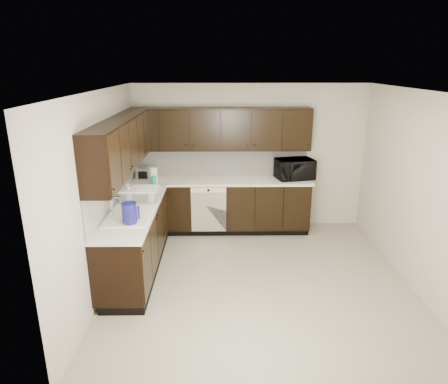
# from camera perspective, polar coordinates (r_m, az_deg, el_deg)

# --- Properties ---
(floor) EXTENTS (4.00, 4.00, 0.00)m
(floor) POSITION_cam_1_polar(r_m,az_deg,el_deg) (5.58, 4.86, -12.36)
(floor) COLOR #A19B85
(floor) RESTS_ON ground
(ceiling) EXTENTS (4.00, 4.00, 0.00)m
(ceiling) POSITION_cam_1_polar(r_m,az_deg,el_deg) (4.84, 5.65, 14.19)
(ceiling) COLOR white
(ceiling) RESTS_ON wall_back
(wall_back) EXTENTS (4.00, 0.02, 2.50)m
(wall_back) POSITION_cam_1_polar(r_m,az_deg,el_deg) (6.99, 3.62, 4.99)
(wall_back) COLOR #BDB4A2
(wall_back) RESTS_ON floor
(wall_left) EXTENTS (0.02, 4.00, 2.50)m
(wall_left) POSITION_cam_1_polar(r_m,az_deg,el_deg) (5.26, -17.01, -0.12)
(wall_left) COLOR #BDB4A2
(wall_left) RESTS_ON floor
(wall_right) EXTENTS (0.02, 4.00, 2.50)m
(wall_right) POSITION_cam_1_polar(r_m,az_deg,el_deg) (5.64, 25.89, 0.02)
(wall_right) COLOR #BDB4A2
(wall_right) RESTS_ON floor
(wall_front) EXTENTS (4.00, 0.02, 2.50)m
(wall_front) POSITION_cam_1_polar(r_m,az_deg,el_deg) (3.24, 8.75, -10.97)
(wall_front) COLOR #BDB4A2
(wall_front) RESTS_ON floor
(lower_cabinets) EXTENTS (3.00, 2.80, 0.90)m
(lower_cabinets) POSITION_cam_1_polar(r_m,az_deg,el_deg) (6.39, -5.01, -4.16)
(lower_cabinets) COLOR black
(lower_cabinets) RESTS_ON floor
(countertop) EXTENTS (3.03, 2.83, 0.04)m
(countertop) POSITION_cam_1_polar(r_m,az_deg,el_deg) (6.22, -5.16, 0.16)
(countertop) COLOR white
(countertop) RESTS_ON lower_cabinets
(backsplash) EXTENTS (3.00, 2.80, 0.48)m
(backsplash) POSITION_cam_1_polar(r_m,az_deg,el_deg) (6.37, -6.97, 2.96)
(backsplash) COLOR silver
(backsplash) RESTS_ON countertop
(upper_cabinets) EXTENTS (3.00, 2.80, 0.70)m
(upper_cabinets) POSITION_cam_1_polar(r_m,az_deg,el_deg) (6.12, -6.20, 8.03)
(upper_cabinets) COLOR black
(upper_cabinets) RESTS_ON wall_back
(dishwasher) EXTENTS (0.58, 0.04, 0.78)m
(dishwasher) POSITION_cam_1_polar(r_m,az_deg,el_deg) (6.61, -2.20, -2.12)
(dishwasher) COLOR #F8ECCB
(dishwasher) RESTS_ON lower_cabinets
(sink) EXTENTS (0.54, 0.82, 0.42)m
(sink) POSITION_cam_1_polar(r_m,az_deg,el_deg) (5.29, -13.36, -3.96)
(sink) COLOR #F8ECCB
(sink) RESTS_ON countertop
(microwave) EXTENTS (0.69, 0.54, 0.34)m
(microwave) POSITION_cam_1_polar(r_m,az_deg,el_deg) (6.85, 10.04, 3.26)
(microwave) COLOR black
(microwave) RESTS_ON countertop
(soap_bottle_a) EXTENTS (0.09, 0.09, 0.19)m
(soap_bottle_a) POSITION_cam_1_polar(r_m,az_deg,el_deg) (5.73, -10.29, -0.40)
(soap_bottle_a) COLOR gray
(soap_bottle_a) RESTS_ON countertop
(soap_bottle_b) EXTENTS (0.13, 0.14, 0.27)m
(soap_bottle_b) POSITION_cam_1_polar(r_m,az_deg,el_deg) (5.74, -13.49, -0.14)
(soap_bottle_b) COLOR gray
(soap_bottle_b) RESTS_ON countertop
(toaster_oven) EXTENTS (0.35, 0.30, 0.19)m
(toaster_oven) POSITION_cam_1_polar(r_m,az_deg,el_deg) (6.88, -10.97, 2.64)
(toaster_oven) COLOR #B7B7B9
(toaster_oven) RESTS_ON countertop
(storage_bin) EXTENTS (0.52, 0.41, 0.19)m
(storage_bin) POSITION_cam_1_polar(r_m,az_deg,el_deg) (5.75, -11.88, -0.45)
(storage_bin) COLOR silver
(storage_bin) RESTS_ON countertop
(blue_pitcher) EXTENTS (0.23, 0.23, 0.27)m
(blue_pitcher) POSITION_cam_1_polar(r_m,az_deg,el_deg) (4.96, -13.35, -3.03)
(blue_pitcher) COLOR navy
(blue_pitcher) RESTS_ON countertop
(teal_tumbler) EXTENTS (0.10, 0.10, 0.18)m
(teal_tumbler) POSITION_cam_1_polar(r_m,az_deg,el_deg) (6.39, -10.00, 1.47)
(teal_tumbler) COLOR #0D9292
(teal_tumbler) RESTS_ON countertop
(paper_towel_roll) EXTENTS (0.14, 0.14, 0.29)m
(paper_towel_roll) POSITION_cam_1_polar(r_m,az_deg,el_deg) (6.47, -10.05, 2.20)
(paper_towel_roll) COLOR silver
(paper_towel_roll) RESTS_ON countertop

